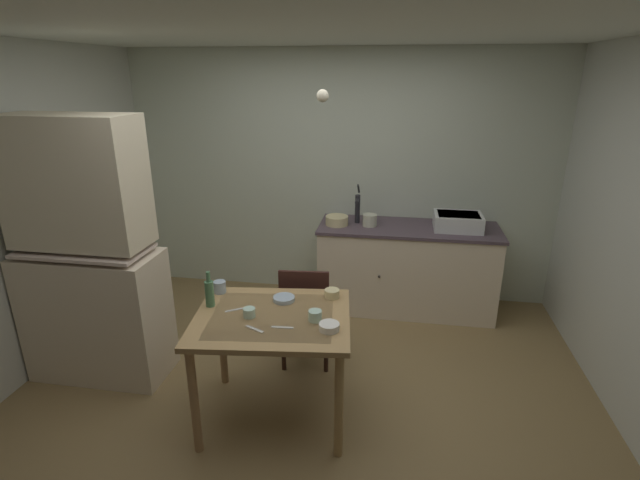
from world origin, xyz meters
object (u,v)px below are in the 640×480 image
Objects in this scene: hand_pump at (357,206)px; glass_bottle at (210,293)px; dining_table at (273,330)px; mug_dark at (249,313)px; serving_bowl_wide at (332,294)px; mixing_bowl_counter at (337,220)px; sink_basin at (458,221)px; chair_far_side at (306,312)px; hutch_cabinet at (89,262)px.

glass_bottle is (-0.83, -1.75, -0.16)m from hand_pump.
mug_dark is at bearing -164.28° from dining_table.
dining_table is (-0.38, -1.82, -0.36)m from hand_pump.
serving_bowl_wide is at bearing -91.45° from hand_pump.
glass_bottle is (-0.31, 0.10, 0.07)m from mug_dark.
mixing_bowl_counter reaches higher than dining_table.
hand_pump reaches higher than dining_table.
sink_basin is 0.96m from hand_pump.
chair_far_side is (-0.29, -1.17, -0.56)m from hand_pump.
serving_bowl_wide is 0.61m from mug_dark.
hutch_cabinet is 4.56× the size of sink_basin.
mixing_bowl_counter is 1.78m from glass_bottle.
dining_table is 0.49m from serving_bowl_wide.
mug_dark is (-1.48, -1.81, -0.13)m from sink_basin.
serving_bowl_wide is at bearing 18.21° from glass_bottle.
mug_dark is at bearing -129.21° from sink_basin.
mixing_bowl_counter is 0.89× the size of glass_bottle.
hutch_cabinet reaches higher than chair_far_side.
hutch_cabinet is at bearing -140.35° from hand_pump.
mug_dark is 0.33m from glass_bottle.
glass_bottle is at bearing -161.79° from serving_bowl_wide.
serving_bowl_wide is (0.25, -0.32, 0.34)m from chair_far_side.
hutch_cabinet reaches higher than hand_pump.
glass_bottle reaches higher than serving_bowl_wide.
mug_dark is at bearing -100.76° from mixing_bowl_counter.
serving_bowl_wide is (-0.99, -1.45, -0.13)m from sink_basin.
hutch_cabinet is 8.07× the size of glass_bottle.
chair_far_side is (-0.10, -1.08, -0.44)m from mixing_bowl_counter.
chair_far_side is 11.19× the size of mug_dark.
mixing_bowl_counter is at bearing 40.88° from hutch_cabinet.
chair_far_side is (-1.25, -1.13, -0.47)m from sink_basin.
sink_basin is 5.63× the size of mug_dark.
hutch_cabinet is 19.25× the size of serving_bowl_wide.
hutch_cabinet is 2.20m from mixing_bowl_counter.
hutch_cabinet is 1.05m from glass_bottle.
sink_basin is 1.13× the size of hand_pump.
mixing_bowl_counter is 1.41m from serving_bowl_wide.
glass_bottle is at bearing -115.31° from hand_pump.
mug_dark is at bearing -18.83° from glass_bottle.
dining_table is at bearing -10.81° from hutch_cabinet.
serving_bowl_wide is at bearing 1.40° from hutch_cabinet.
serving_bowl_wide reaches higher than dining_table.
sink_basin is at bearing 43.76° from glass_bottle.
sink_basin is at bearing 50.79° from mug_dark.
sink_basin is 4.22× the size of serving_bowl_wide.
mug_dark is (-0.52, -1.86, -0.22)m from hand_pump.
serving_bowl_wide is at bearing -124.44° from sink_basin.
hand_pump is 0.36× the size of dining_table.
hutch_cabinet is at bearing -178.60° from serving_bowl_wide.
mixing_bowl_counter is at bearing 83.52° from dining_table.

